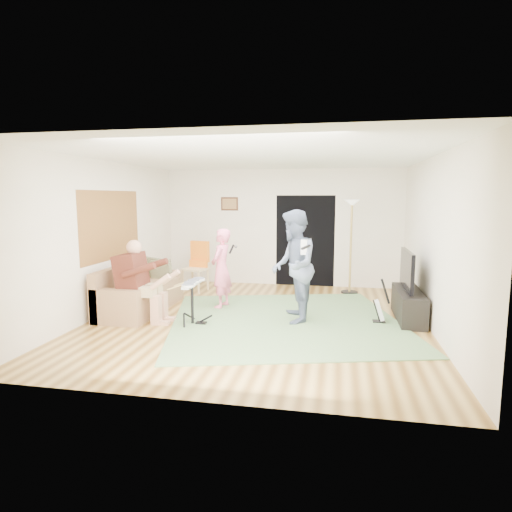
# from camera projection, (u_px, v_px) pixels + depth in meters

# --- Properties ---
(floor) EXTENTS (6.00, 6.00, 0.00)m
(floor) POSITION_uv_depth(u_px,v_px,m) (258.00, 319.00, 7.24)
(floor) COLOR brown
(floor) RESTS_ON ground
(walls) EXTENTS (5.50, 6.00, 2.70)m
(walls) POSITION_uv_depth(u_px,v_px,m) (258.00, 240.00, 7.06)
(walls) COLOR silver
(walls) RESTS_ON floor
(ceiling) EXTENTS (6.00, 6.00, 0.00)m
(ceiling) POSITION_uv_depth(u_px,v_px,m) (258.00, 157.00, 6.87)
(ceiling) COLOR white
(ceiling) RESTS_ON walls
(window_blinds) EXTENTS (0.00, 2.05, 2.05)m
(window_blinds) POSITION_uv_depth(u_px,v_px,m) (111.00, 225.00, 7.74)
(window_blinds) COLOR #98642F
(window_blinds) RESTS_ON walls
(doorway) EXTENTS (2.10, 0.00, 2.10)m
(doorway) POSITION_uv_depth(u_px,v_px,m) (305.00, 241.00, 9.90)
(doorway) COLOR black
(doorway) RESTS_ON walls
(picture_frame) EXTENTS (0.42, 0.03, 0.32)m
(picture_frame) POSITION_uv_depth(u_px,v_px,m) (230.00, 204.00, 10.13)
(picture_frame) COLOR #3F2314
(picture_frame) RESTS_ON walls
(area_rug) EXTENTS (4.53, 4.54, 0.02)m
(area_rug) POSITION_uv_depth(u_px,v_px,m) (285.00, 320.00, 7.16)
(area_rug) COLOR #597D4C
(area_rug) RESTS_ON floor
(sofa) EXTENTS (0.85, 2.06, 0.83)m
(sofa) POSITION_uv_depth(u_px,v_px,m) (137.00, 295.00, 7.82)
(sofa) COLOR #946D4A
(sofa) RESTS_ON floor
(drummer) EXTENTS (0.89, 0.50, 1.36)m
(drummer) POSITION_uv_depth(u_px,v_px,m) (142.00, 290.00, 7.08)
(drummer) COLOR #502116
(drummer) RESTS_ON sofa
(drum_kit) EXTENTS (0.40, 0.71, 0.73)m
(drum_kit) POSITION_uv_depth(u_px,v_px,m) (192.00, 305.00, 6.94)
(drum_kit) COLOR black
(drum_kit) RESTS_ON floor
(singer) EXTENTS (0.43, 0.59, 1.48)m
(singer) POSITION_uv_depth(u_px,v_px,m) (221.00, 268.00, 7.95)
(singer) COLOR pink
(singer) RESTS_ON floor
(microphone) EXTENTS (0.06, 0.06, 0.24)m
(microphone) POSITION_uv_depth(u_px,v_px,m) (232.00, 249.00, 7.86)
(microphone) COLOR black
(microphone) RESTS_ON singer
(guitarist) EXTENTS (0.83, 1.00, 1.86)m
(guitarist) POSITION_uv_depth(u_px,v_px,m) (293.00, 266.00, 7.02)
(guitarist) COLOR slate
(guitarist) RESTS_ON floor
(guitar_held) EXTENTS (0.22, 0.61, 0.26)m
(guitar_held) POSITION_uv_depth(u_px,v_px,m) (306.00, 246.00, 6.94)
(guitar_held) COLOR silver
(guitar_held) RESTS_ON guitarist
(guitar_spare) EXTENTS (0.27, 0.24, 0.74)m
(guitar_spare) POSITION_uv_depth(u_px,v_px,m) (380.00, 310.00, 7.04)
(guitar_spare) COLOR black
(guitar_spare) RESTS_ON floor
(torchiere_lamp) EXTENTS (0.36, 0.36, 2.00)m
(torchiere_lamp) POSITION_uv_depth(u_px,v_px,m) (351.00, 230.00, 9.07)
(torchiere_lamp) COLOR black
(torchiere_lamp) RESTS_ON floor
(dining_chair) EXTENTS (0.55, 0.57, 1.09)m
(dining_chair) POSITION_uv_depth(u_px,v_px,m) (196.00, 273.00, 9.41)
(dining_chair) COLOR beige
(dining_chair) RESTS_ON floor
(tv_cabinet) EXTENTS (0.40, 1.40, 0.50)m
(tv_cabinet) POSITION_uv_depth(u_px,v_px,m) (408.00, 305.00, 7.22)
(tv_cabinet) COLOR black
(tv_cabinet) RESTS_ON floor
(television) EXTENTS (0.06, 1.15, 0.65)m
(television) POSITION_uv_depth(u_px,v_px,m) (407.00, 270.00, 7.15)
(television) COLOR black
(television) RESTS_ON tv_cabinet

